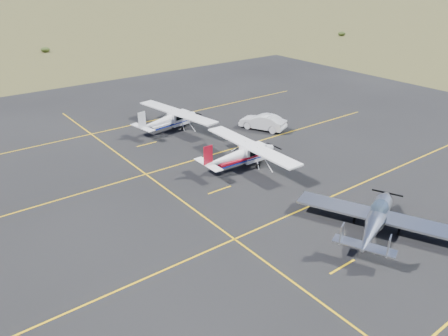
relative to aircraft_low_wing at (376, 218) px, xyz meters
name	(u,v)px	position (x,y,z in m)	size (l,w,h in m)	color
ground	(329,221)	(-1.11, 2.54, -1.03)	(1600.00, 1600.00, 0.00)	#383D1C
apron	(256,181)	(-1.11, 9.54, -1.03)	(72.00, 72.00, 0.02)	black
aircraft_low_wing	(376,218)	(0.00, 0.00, 0.00)	(7.50, 9.66, 2.16)	silver
aircraft_cessna	(241,154)	(-0.47, 12.10, 0.11)	(6.09, 10.16, 2.58)	white
aircraft_plain	(169,119)	(-0.60, 22.93, 0.11)	(6.19, 10.22, 2.58)	silver
sedan	(263,122)	(6.82, 17.72, -0.28)	(1.58, 4.53, 1.49)	silver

